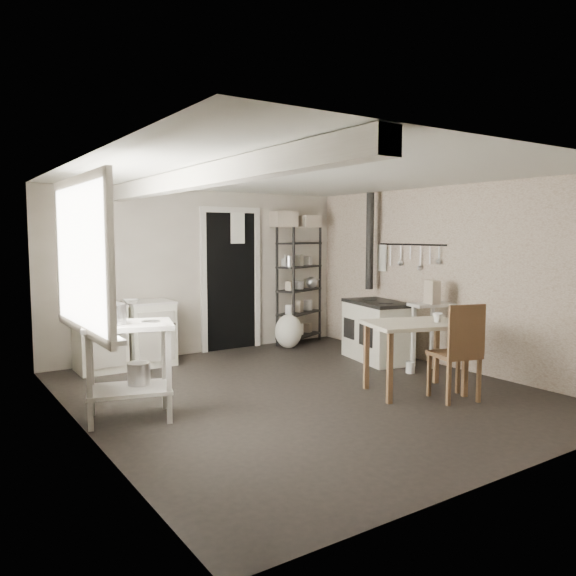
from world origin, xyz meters
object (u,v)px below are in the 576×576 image
stockpot (112,319)px  prep_table (129,376)px  chair (454,353)px  shelf_rack (299,282)px  stove (377,328)px  base_cabinets (125,332)px  flour_sack (289,332)px  work_table (415,358)px

stockpot → prep_table: bearing=-0.3°
chair → prep_table: bearing=173.1°
shelf_rack → stove: size_ratio=1.77×
base_cabinets → flour_sack: size_ratio=2.50×
base_cabinets → flour_sack: bearing=-2.9°
prep_table → shelf_rack: bearing=32.3°
base_cabinets → work_table: base_cabinets is taller
stockpot → stove: 3.75m
shelf_rack → stockpot: bearing=-173.0°
prep_table → base_cabinets: 2.10m
stove → work_table: (-0.74, -1.38, -0.06)m
work_table → shelf_rack: bearing=79.1°
shelf_rack → work_table: (-0.57, -2.96, -0.57)m
prep_table → shelf_rack: (3.37, 2.13, 0.55)m
prep_table → base_cabinets: base_cabinets is taller
stove → flour_sack: stove is taller
chair → base_cabinets: bearing=141.7°
chair → flour_sack: bearing=104.7°
stockpot → base_cabinets: bearing=69.8°
stockpot → base_cabinets: stockpot is taller
stockpot → stove: size_ratio=0.26×
shelf_rack → flour_sack: (-0.37, -0.25, -0.71)m
prep_table → chair: bearing=-22.5°
prep_table → flour_sack: 3.55m
stockpot → work_table: bearing=-15.8°
base_cabinets → flour_sack: base_cabinets is taller
stockpot → work_table: size_ratio=0.26×
work_table → flour_sack: work_table is taller
base_cabinets → prep_table: bearing=-106.5°
prep_table → chair: 3.20m
work_table → flour_sack: bearing=85.8°
prep_table → stockpot: 0.56m
stockpot → chair: stockpot is taller
stove → flour_sack: (-0.54, 1.33, -0.20)m
work_table → flour_sack: (0.20, 2.71, -0.14)m
stove → work_table: bearing=-106.8°
chair → flour_sack: size_ratio=1.98×
stockpot → flour_sack: 3.73m
stove → chair: size_ratio=1.01×
stockpot → base_cabinets: (0.74, 2.01, -0.48)m
stockpot → stove: stockpot is taller
prep_table → base_cabinets: (0.60, 2.01, 0.06)m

